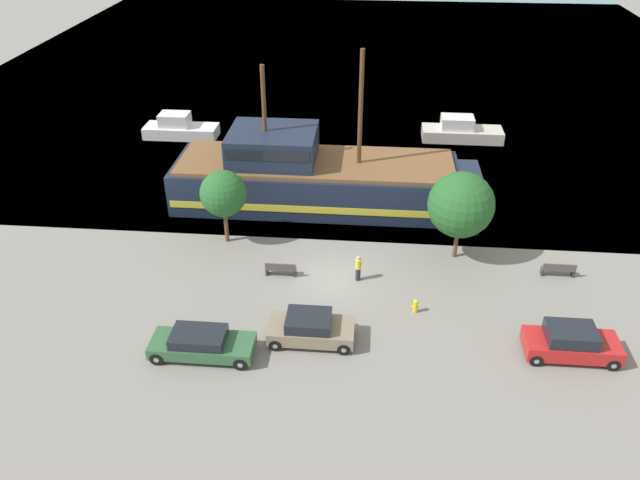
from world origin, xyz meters
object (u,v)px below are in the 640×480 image
at_px(parked_car_curb_front, 311,328).
at_px(bench_promenade_east, 559,269).
at_px(parked_car_curb_rear, 202,344).
at_px(pirate_ship, 312,177).
at_px(fire_hydrant, 416,305).
at_px(bench_promenade_west, 281,269).
at_px(moored_boat_outer, 461,131).
at_px(moored_boat_dockside, 180,128).
at_px(parked_car_curb_mid, 571,343).
at_px(pedestrian_walking_near, 358,268).

relative_size(parked_car_curb_front, bench_promenade_east, 2.28).
bearing_deg(parked_car_curb_rear, pirate_ship, 77.04).
xyz_separation_m(fire_hydrant, bench_promenade_west, (-7.22, 2.61, 0.03)).
xyz_separation_m(moored_boat_outer, bench_promenade_west, (-11.84, -20.73, -0.28)).
xyz_separation_m(pirate_ship, bench_promenade_east, (14.27, -7.55, -1.39)).
xyz_separation_m(parked_car_curb_front, bench_promenade_east, (12.98, 6.51, -0.26)).
height_order(moored_boat_dockside, parked_car_curb_mid, moored_boat_dockside).
bearing_deg(pirate_ship, bench_promenade_east, -27.87).
relative_size(moored_boat_dockside, pedestrian_walking_near, 3.90).
bearing_deg(parked_car_curb_mid, bench_promenade_west, 159.62).
distance_m(parked_car_curb_mid, fire_hydrant, 7.41).
relative_size(pirate_ship, parked_car_curb_front, 4.87).
relative_size(parked_car_curb_rear, fire_hydrant, 6.20).
bearing_deg(bench_promenade_east, parked_car_curb_front, -153.34).
distance_m(pirate_ship, bench_promenade_west, 9.00).
height_order(pirate_ship, moored_boat_dockside, pirate_ship).
relative_size(parked_car_curb_front, bench_promenade_west, 2.41).
relative_size(parked_car_curb_front, pedestrian_walking_near, 2.65).
bearing_deg(bench_promenade_west, parked_car_curb_mid, -20.38).
bearing_deg(parked_car_curb_rear, moored_boat_dockside, 107.99).
height_order(parked_car_curb_mid, parked_car_curb_rear, parked_car_curb_mid).
bearing_deg(parked_car_curb_front, fire_hydrant, 27.33).
distance_m(moored_boat_dockside, bench_promenade_east, 31.89).
relative_size(moored_boat_dockside, bench_promenade_west, 3.55).
bearing_deg(pedestrian_walking_near, pirate_ship, 110.71).
xyz_separation_m(parked_car_curb_front, parked_car_curb_rear, (-4.87, -1.47, -0.05)).
height_order(moored_boat_outer, bench_promenade_east, moored_boat_outer).
relative_size(moored_boat_dockside, bench_promenade_east, 3.36).
distance_m(parked_car_curb_front, pedestrian_walking_near, 5.58).
height_order(moored_boat_dockside, pedestrian_walking_near, moored_boat_dockside).
relative_size(pirate_ship, moored_boat_dockside, 3.31).
bearing_deg(parked_car_curb_mid, parked_car_curb_rear, -175.11).
bearing_deg(fire_hydrant, bench_promenade_east, 26.22).
bearing_deg(moored_boat_dockside, bench_promenade_east, -34.43).
height_order(pirate_ship, fire_hydrant, pirate_ship).
distance_m(pirate_ship, pedestrian_walking_near, 9.55).
bearing_deg(moored_boat_outer, parked_car_curb_rear, -117.93).
bearing_deg(moored_boat_dockside, bench_promenade_west, -60.03).
distance_m(parked_car_curb_front, bench_promenade_west, 5.66).
distance_m(moored_boat_outer, bench_promenade_east, 19.72).
relative_size(parked_car_curb_rear, bench_promenade_west, 2.82).
bearing_deg(parked_car_curb_rear, parked_car_curb_front, 16.80).
distance_m(pirate_ship, parked_car_curb_mid, 19.38).
distance_m(moored_boat_dockside, moored_boat_outer, 23.03).
xyz_separation_m(moored_boat_outer, pedestrian_walking_near, (-7.61, -20.76, 0.05)).
bearing_deg(fire_hydrant, pedestrian_walking_near, 139.19).
height_order(parked_car_curb_mid, bench_promenade_west, parked_car_curb_mid).
bearing_deg(bench_promenade_west, pedestrian_walking_near, -0.41).
relative_size(parked_car_curb_front, parked_car_curb_rear, 0.85).
height_order(moored_boat_dockside, moored_boat_outer, moored_boat_dockside).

